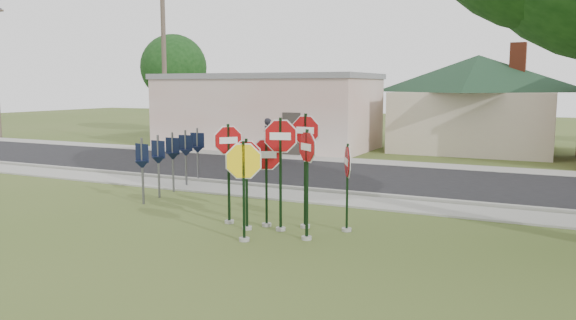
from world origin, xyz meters
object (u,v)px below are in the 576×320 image
at_px(stop_sign_center, 281,156).
at_px(stop_sign_left, 247,173).
at_px(pedestrian, 268,137).
at_px(utility_pole_near, 164,60).
at_px(stop_sign_yellow, 244,177).

xyz_separation_m(stop_sign_center, stop_sign_left, (-0.79, -0.27, -0.42)).
distance_m(stop_sign_center, stop_sign_left, 0.94).
bearing_deg(stop_sign_left, pedestrian, 115.55).
bearing_deg(pedestrian, stop_sign_left, 140.44).
bearing_deg(pedestrian, stop_sign_center, 143.75).
distance_m(utility_pole_near, pedestrian, 8.23).
bearing_deg(stop_sign_yellow, utility_pole_near, 132.73).
bearing_deg(stop_sign_yellow, stop_sign_center, 74.67).
xyz_separation_m(stop_sign_center, pedestrian, (-6.95, 12.62, -0.84)).
xyz_separation_m(utility_pole_near, pedestrian, (7.14, -1.07, -3.96)).
xyz_separation_m(stop_sign_left, pedestrian, (-6.16, 12.89, -0.42)).
bearing_deg(pedestrian, utility_pole_near, 16.35).
height_order(stop_sign_left, pedestrian, stop_sign_left).
bearing_deg(stop_sign_left, stop_sign_yellow, -63.74).
distance_m(stop_sign_yellow, stop_sign_left, 1.05).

